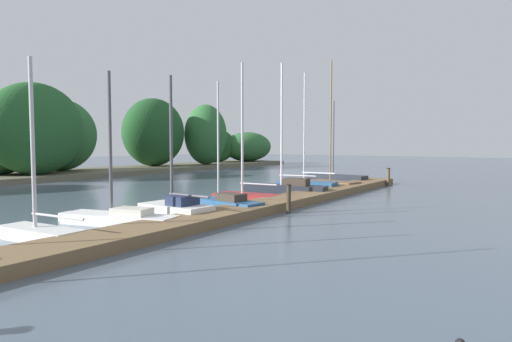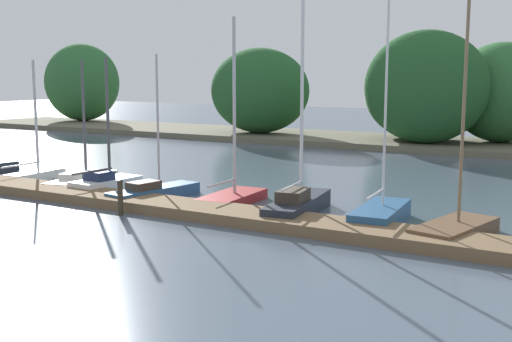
% 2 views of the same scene
% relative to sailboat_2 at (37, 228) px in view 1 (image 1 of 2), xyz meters
% --- Properties ---
extents(dock_pier, '(31.20, 1.80, 0.35)m').
position_rel_sailboat_2_xyz_m(dock_pier, '(7.85, -2.34, -0.16)').
color(dock_pier, brown).
rests_on(dock_pier, ground).
extents(far_shore, '(73.16, 8.65, 7.38)m').
position_rel_sailboat_2_xyz_m(far_shore, '(11.55, 21.66, 2.79)').
color(far_shore, '#66604C').
rests_on(far_shore, ground).
extents(sailboat_2, '(1.14, 3.47, 5.21)m').
position_rel_sailboat_2_xyz_m(sailboat_2, '(0.00, 0.00, 0.00)').
color(sailboat_2, white).
rests_on(sailboat_2, ground).
extents(sailboat_3, '(1.99, 4.50, 5.19)m').
position_rel_sailboat_2_xyz_m(sailboat_3, '(2.81, 0.03, -0.04)').
color(sailboat_3, white).
rests_on(sailboat_3, ground).
extents(sailboat_4, '(1.41, 3.28, 5.24)m').
position_rel_sailboat_2_xyz_m(sailboat_4, '(4.85, -0.70, 0.05)').
color(sailboat_4, white).
rests_on(sailboat_4, ground).
extents(sailboat_5, '(1.55, 4.11, 5.31)m').
position_rel_sailboat_2_xyz_m(sailboat_5, '(7.42, -0.87, -0.03)').
color(sailboat_5, '#285684').
rests_on(sailboat_5, ground).
extents(sailboat_6, '(1.54, 3.44, 6.57)m').
position_rel_sailboat_2_xyz_m(sailboat_6, '(10.29, 0.01, 0.01)').
color(sailboat_6, maroon).
rests_on(sailboat_6, ground).
extents(sailboat_7, '(1.71, 4.57, 6.95)m').
position_rel_sailboat_2_xyz_m(sailboat_7, '(13.22, -0.57, 0.09)').
color(sailboat_7, '#232833').
rests_on(sailboat_7, ground).
extents(sailboat_8, '(1.50, 3.60, 6.82)m').
position_rel_sailboat_2_xyz_m(sailboat_8, '(15.99, -0.36, -0.00)').
color(sailboat_8, '#285684').
rests_on(sailboat_8, ground).
extents(sailboat_9, '(1.95, 3.57, 7.84)m').
position_rel_sailboat_2_xyz_m(sailboat_9, '(18.41, -0.91, 0.00)').
color(sailboat_9, brown).
rests_on(sailboat_9, ground).
extents(sailboat_10, '(1.43, 4.35, 5.63)m').
position_rel_sailboat_2_xyz_m(sailboat_10, '(21.30, 0.14, -0.01)').
color(sailboat_10, '#232833').
rests_on(sailboat_10, ground).
extents(mooring_piling_1, '(0.20, 0.20, 1.15)m').
position_rel_sailboat_2_xyz_m(mooring_piling_1, '(8.22, -3.62, 0.24)').
color(mooring_piling_1, '#3D3323').
rests_on(mooring_piling_1, ground).
extents(mooring_piling_2, '(0.26, 0.26, 1.15)m').
position_rel_sailboat_2_xyz_m(mooring_piling_2, '(21.87, -3.39, 0.24)').
color(mooring_piling_2, brown).
rests_on(mooring_piling_2, ground).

